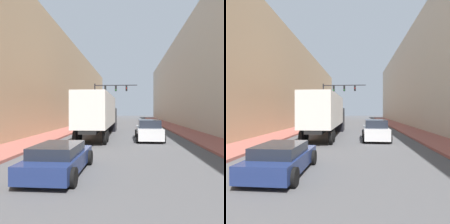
% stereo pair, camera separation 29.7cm
% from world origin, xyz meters
% --- Properties ---
extents(sidewalk_right, '(2.84, 80.00, 0.15)m').
position_xyz_m(sidewalk_right, '(6.70, 30.00, 0.07)').
color(sidewalk_right, '#9E564C').
rests_on(sidewalk_right, ground).
extents(sidewalk_left, '(2.84, 80.00, 0.15)m').
position_xyz_m(sidewalk_left, '(-6.70, 30.00, 0.07)').
color(sidewalk_left, '#9E564C').
rests_on(sidewalk_left, ground).
extents(building_right, '(6.00, 80.00, 14.39)m').
position_xyz_m(building_right, '(11.12, 30.00, 7.20)').
color(building_right, '#BCB29E').
rests_on(building_right, ground).
extents(building_left, '(6.00, 80.00, 12.85)m').
position_xyz_m(building_left, '(-11.12, 30.00, 6.42)').
color(building_left, tan).
rests_on(building_left, ground).
extents(semi_truck, '(2.43, 13.06, 3.81)m').
position_xyz_m(semi_truck, '(-2.27, 20.78, 2.15)').
color(semi_truck, silver).
rests_on(semi_truck, ground).
extents(sedan_car, '(2.03, 4.21, 1.16)m').
position_xyz_m(sedan_car, '(-2.16, 8.36, 0.57)').
color(sedan_car, navy).
rests_on(sedan_car, ground).
extents(suv_car, '(2.14, 4.77, 1.67)m').
position_xyz_m(suv_car, '(2.11, 18.22, 0.79)').
color(suv_car, silver).
rests_on(suv_car, ground).
extents(traffic_signal_gantry, '(7.02, 0.35, 6.81)m').
position_xyz_m(traffic_signal_gantry, '(-3.28, 35.64, 4.87)').
color(traffic_signal_gantry, black).
rests_on(traffic_signal_gantry, ground).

